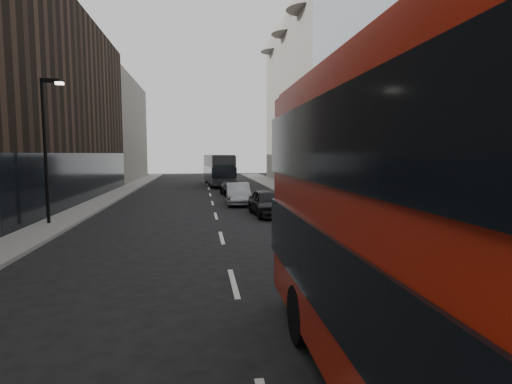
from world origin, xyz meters
name	(u,v)px	position (x,y,z in m)	size (l,w,h in m)	color
sidewalk_right	(317,202)	(7.50, 25.00, 0.07)	(3.00, 80.00, 0.15)	slate
sidewalk_left	(93,206)	(-8.00, 25.00, 0.07)	(2.00, 80.00, 0.15)	slate
building_modern_block	(401,50)	(11.47, 21.00, 9.90)	(5.03, 22.00, 20.00)	#ADB3B9
building_victorian	(303,102)	(11.38, 44.00, 9.66)	(6.50, 24.00, 21.00)	slate
building_left_mid	(58,108)	(-11.50, 30.00, 7.00)	(5.00, 24.00, 14.00)	black
building_left_far	(117,131)	(-11.50, 52.00, 6.50)	(5.00, 20.00, 13.00)	slate
street_lamp	(46,141)	(-8.22, 18.00, 4.18)	(1.06, 0.22, 7.00)	black
grey_bus	(218,169)	(1.18, 42.03, 1.83)	(3.19, 10.70, 3.41)	black
car_a	(268,202)	(2.99, 19.85, 0.75)	(1.78, 4.43, 1.51)	black
car_b	(238,194)	(1.77, 25.13, 0.75)	(1.59, 4.55, 1.50)	gray
car_c	(232,188)	(1.87, 31.14, 0.63)	(1.78, 4.37, 1.27)	black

